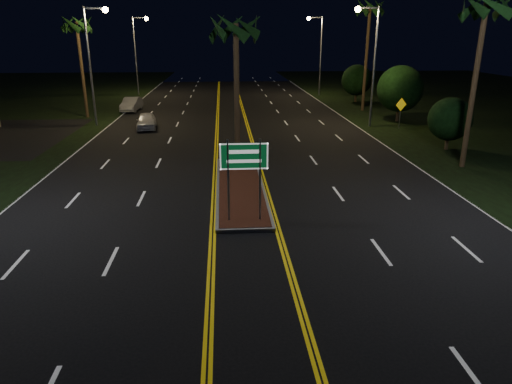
{
  "coord_description": "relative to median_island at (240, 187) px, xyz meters",
  "views": [
    {
      "loc": [
        -0.74,
        -13.6,
        6.97
      ],
      "look_at": [
        0.32,
        1.03,
        1.9
      ],
      "focal_mm": 32.0,
      "sensor_mm": 36.0,
      "label": 1
    }
  ],
  "objects": [
    {
      "name": "streetlight_right_far",
      "position": [
        10.61,
        35.0,
        5.57
      ],
      "size": [
        1.91,
        0.44,
        9.0
      ],
      "color": "gray",
      "rests_on": "ground"
    },
    {
      "name": "shrub_far",
      "position": [
        13.8,
        29.0,
        2.25
      ],
      "size": [
        3.24,
        3.24,
        3.96
      ],
      "color": "#382819",
      "rests_on": "ground"
    },
    {
      "name": "car_near",
      "position": [
        -6.72,
        15.36,
        0.63
      ],
      "size": [
        2.3,
        4.46,
        1.43
      ],
      "primitive_type": "imported",
      "rotation": [
        0.0,
        0.0,
        0.11
      ],
      "color": "silver",
      "rests_on": "ground"
    },
    {
      "name": "warning_sign",
      "position": [
        13.0,
        13.91,
        1.45
      ],
      "size": [
        0.94,
        0.37,
        2.37
      ],
      "rotation": [
        0.0,
        0.0,
        0.35
      ],
      "color": "gray",
      "rests_on": "ground"
    },
    {
      "name": "car_far",
      "position": [
        -9.5,
        24.34,
        0.67
      ],
      "size": [
        2.24,
        4.63,
        1.5
      ],
      "primitive_type": "imported",
      "rotation": [
        0.0,
        0.0,
        -0.07
      ],
      "color": "#9D9FA6",
      "rests_on": "ground"
    },
    {
      "name": "highway_sign",
      "position": [
        0.0,
        -4.2,
        2.32
      ],
      "size": [
        1.8,
        0.08,
        3.2
      ],
      "color": "gray",
      "rests_on": "ground"
    },
    {
      "name": "streetlight_left_far",
      "position": [
        -10.61,
        37.0,
        5.57
      ],
      "size": [
        1.91,
        0.44,
        9.0
      ],
      "color": "gray",
      "rests_on": "ground"
    },
    {
      "name": "palm_right_near",
      "position": [
        12.5,
        3.0,
        8.13
      ],
      "size": [
        2.4,
        2.4,
        9.3
      ],
      "color": "#382819",
      "rests_on": "ground"
    },
    {
      "name": "palm_left_far",
      "position": [
        -12.8,
        21.0,
        7.66
      ],
      "size": [
        2.4,
        2.4,
        8.8
      ],
      "color": "#382819",
      "rests_on": "ground"
    },
    {
      "name": "palm_median",
      "position": [
        0.0,
        3.5,
        7.19
      ],
      "size": [
        2.4,
        2.4,
        8.3
      ],
      "color": "#382819",
      "rests_on": "ground"
    },
    {
      "name": "streetlight_right_mid",
      "position": [
        10.61,
        15.0,
        5.57
      ],
      "size": [
        1.91,
        0.44,
        9.0
      ],
      "color": "gray",
      "rests_on": "ground"
    },
    {
      "name": "ground",
      "position": [
        0.0,
        -7.0,
        -0.08
      ],
      "size": [
        120.0,
        120.0,
        0.0
      ],
      "primitive_type": "plane",
      "color": "black",
      "rests_on": "ground"
    },
    {
      "name": "shrub_mid",
      "position": [
        14.0,
        17.0,
        2.64
      ],
      "size": [
        3.78,
        3.78,
        4.62
      ],
      "color": "#382819",
      "rests_on": "ground"
    },
    {
      "name": "streetlight_left_mid",
      "position": [
        -10.61,
        17.0,
        5.57
      ],
      "size": [
        1.91,
        0.44,
        9.0
      ],
      "color": "gray",
      "rests_on": "ground"
    },
    {
      "name": "median_island",
      "position": [
        0.0,
        0.0,
        0.0
      ],
      "size": [
        2.25,
        10.25,
        0.17
      ],
      "color": "gray",
      "rests_on": "ground"
    },
    {
      "name": "shrub_near",
      "position": [
        13.5,
        7.0,
        1.86
      ],
      "size": [
        2.7,
        2.7,
        3.3
      ],
      "color": "#382819",
      "rests_on": "ground"
    },
    {
      "name": "palm_right_far",
      "position": [
        12.8,
        23.0,
        9.06
      ],
      "size": [
        2.4,
        2.4,
        10.3
      ],
      "color": "#382819",
      "rests_on": "ground"
    }
  ]
}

